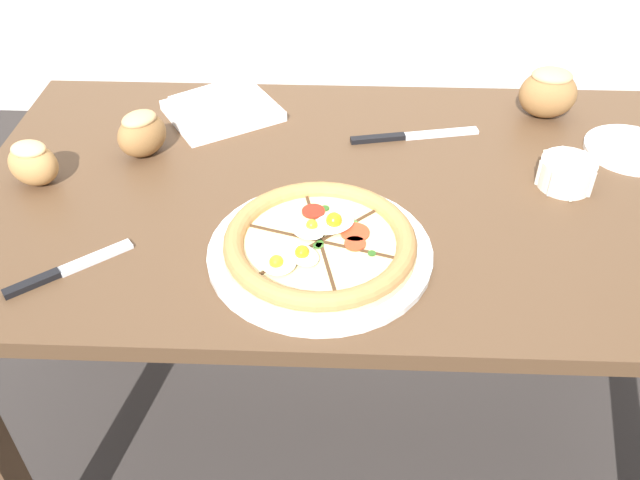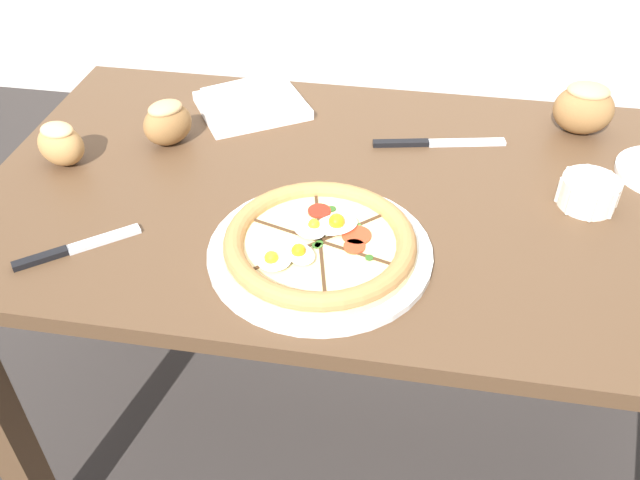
{
  "view_description": "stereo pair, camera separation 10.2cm",
  "coord_description": "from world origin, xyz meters",
  "views": [
    {
      "loc": [
        -0.02,
        -0.97,
        1.44
      ],
      "look_at": [
        -0.05,
        -0.18,
        0.78
      ],
      "focal_mm": 38.0,
      "sensor_mm": 36.0,
      "label": 1
    },
    {
      "loc": [
        0.08,
        -0.96,
        1.44
      ],
      "look_at": [
        -0.05,
        -0.18,
        0.78
      ],
      "focal_mm": 38.0,
      "sensor_mm": 36.0,
      "label": 2
    }
  ],
  "objects": [
    {
      "name": "napkin_folded",
      "position": [
        -0.27,
        0.24,
        0.77
      ],
      "size": [
        0.27,
        0.26,
        0.04
      ],
      "rotation": [
        0.0,
        0.0,
        0.56
      ],
      "color": "white",
      "rests_on": "dining_table"
    },
    {
      "name": "bread_piece_mid",
      "position": [
        -0.39,
        0.09,
        0.8
      ],
      "size": [
        0.12,
        0.12,
        0.09
      ],
      "rotation": [
        0.0,
        0.0,
        0.86
      ],
      "color": "olive",
      "rests_on": "dining_table"
    },
    {
      "name": "dining_table",
      "position": [
        0.0,
        0.0,
        0.64
      ],
      "size": [
        1.34,
        0.76,
        0.75
      ],
      "color": "#513823",
      "rests_on": "ground_plane"
    },
    {
      "name": "knife_main",
      "position": [
        0.11,
        0.17,
        0.76
      ],
      "size": [
        0.25,
        0.07,
        0.01
      ],
      "rotation": [
        0.0,
        0.0,
        0.2
      ],
      "color": "silver",
      "rests_on": "dining_table"
    },
    {
      "name": "ramekin_bowl",
      "position": [
        0.37,
        0.02,
        0.78
      ],
      "size": [
        0.1,
        0.1,
        0.05
      ],
      "color": "silver",
      "rests_on": "dining_table"
    },
    {
      "name": "ground_plane",
      "position": [
        0.0,
        0.0,
        0.0
      ],
      "size": [
        12.0,
        12.0,
        0.0
      ],
      "primitive_type": "plane",
      "color": "#2D2826"
    },
    {
      "name": "pizza",
      "position": [
        -0.05,
        -0.18,
        0.77
      ],
      "size": [
        0.35,
        0.35,
        0.05
      ],
      "color": "white",
      "rests_on": "dining_table"
    },
    {
      "name": "bread_piece_far",
      "position": [
        -0.56,
        -0.01,
        0.79
      ],
      "size": [
        0.1,
        0.09,
        0.08
      ],
      "rotation": [
        0.0,
        0.0,
        2.87
      ],
      "color": "#B27F47",
      "rests_on": "dining_table"
    },
    {
      "name": "knife_spare",
      "position": [
        -0.43,
        -0.24,
        0.76
      ],
      "size": [
        0.16,
        0.14,
        0.01
      ],
      "rotation": [
        0.0,
        0.0,
        0.68
      ],
      "color": "silver",
      "rests_on": "dining_table"
    },
    {
      "name": "bread_piece_near",
      "position": [
        0.38,
        0.27,
        0.81
      ],
      "size": [
        0.12,
        0.09,
        0.1
      ],
      "rotation": [
        0.0,
        0.0,
        3.11
      ],
      "color": "olive",
      "rests_on": "dining_table"
    }
  ]
}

